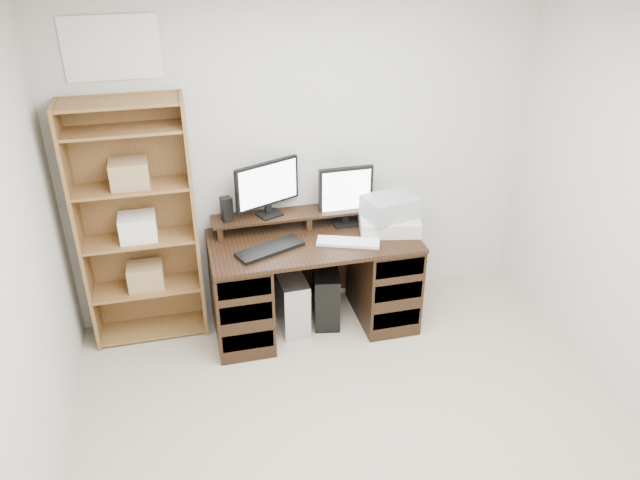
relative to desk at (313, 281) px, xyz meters
name	(u,v)px	position (x,y,z in m)	size (l,w,h in m)	color
room	(400,308)	(0.03, -1.64, 0.86)	(3.54, 4.04, 2.54)	#BEB398
desk	(313,281)	(0.00, 0.00, 0.00)	(1.50, 0.70, 0.75)	black
riser_shelf	(306,214)	(0.00, 0.21, 0.45)	(1.40, 0.22, 0.12)	black
monitor_wide	(267,186)	(-0.28, 0.22, 0.71)	(0.48, 0.23, 0.41)	black
monitor_small	(346,193)	(0.29, 0.18, 0.60)	(0.41, 0.15, 0.45)	black
speaker	(227,209)	(-0.58, 0.20, 0.57)	(0.07, 0.07, 0.18)	black
keyboard_black	(270,249)	(-0.33, -0.10, 0.37)	(0.49, 0.16, 0.03)	black
keyboard_white	(348,242)	(0.23, -0.13, 0.37)	(0.44, 0.13, 0.02)	white
mouse	(397,235)	(0.59, -0.13, 0.38)	(0.09, 0.06, 0.04)	silver
printer	(389,223)	(0.58, 0.00, 0.41)	(0.43, 0.32, 0.11)	beige
basket	(390,207)	(0.58, 0.00, 0.55)	(0.37, 0.26, 0.16)	#969BA0
tower_silver	(291,300)	(-0.17, 0.03, -0.17)	(0.20, 0.44, 0.44)	silver
tower_black	(326,293)	(0.11, 0.06, -0.17)	(0.27, 0.47, 0.44)	black
bookshelf	(138,223)	(-1.21, 0.21, 0.53)	(0.80, 0.30, 1.80)	olive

